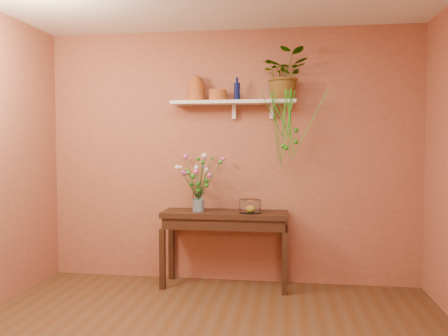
{
  "coord_description": "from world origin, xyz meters",
  "views": [
    {
      "loc": [
        0.62,
        -2.81,
        1.48
      ],
      "look_at": [
        0.0,
        1.55,
        1.25
      ],
      "focal_mm": 36.03,
      "sensor_mm": 36.0,
      "label": 1
    }
  ],
  "objects_px": {
    "glass_vase": "(198,201)",
    "bouquet": "(198,172)",
    "sideboard": "(225,222)",
    "terracotta_jug": "(196,89)",
    "blue_bottle": "(237,91)",
    "glass_bowl": "(250,207)",
    "spider_plant": "(285,75)"
  },
  "relations": [
    {
      "from": "glass_bowl",
      "to": "bouquet",
      "type": "bearing_deg",
      "value": -179.25
    },
    {
      "from": "terracotta_jug",
      "to": "bouquet",
      "type": "xyz_separation_m",
      "value": [
        0.05,
        -0.18,
        -0.87
      ]
    },
    {
      "from": "bouquet",
      "to": "glass_bowl",
      "type": "bearing_deg",
      "value": 0.75
    },
    {
      "from": "glass_vase",
      "to": "blue_bottle",
      "type": "bearing_deg",
      "value": 19.66
    },
    {
      "from": "sideboard",
      "to": "glass_bowl",
      "type": "height_order",
      "value": "glass_bowl"
    },
    {
      "from": "glass_vase",
      "to": "bouquet",
      "type": "relative_size",
      "value": 0.52
    },
    {
      "from": "terracotta_jug",
      "to": "glass_vase",
      "type": "relative_size",
      "value": 1.1
    },
    {
      "from": "blue_bottle",
      "to": "glass_bowl",
      "type": "relative_size",
      "value": 1.06
    },
    {
      "from": "sideboard",
      "to": "terracotta_jug",
      "type": "height_order",
      "value": "terracotta_jug"
    },
    {
      "from": "sideboard",
      "to": "terracotta_jug",
      "type": "distance_m",
      "value": 1.44
    },
    {
      "from": "sideboard",
      "to": "blue_bottle",
      "type": "xyz_separation_m",
      "value": [
        0.11,
        0.1,
        1.36
      ]
    },
    {
      "from": "glass_bowl",
      "to": "blue_bottle",
      "type": "bearing_deg",
      "value": 136.14
    },
    {
      "from": "glass_vase",
      "to": "glass_bowl",
      "type": "xyz_separation_m",
      "value": [
        0.54,
        -0.01,
        -0.04
      ]
    },
    {
      "from": "terracotta_jug",
      "to": "glass_bowl",
      "type": "bearing_deg",
      "value": -16.33
    },
    {
      "from": "spider_plant",
      "to": "glass_vase",
      "type": "bearing_deg",
      "value": -169.84
    },
    {
      "from": "blue_bottle",
      "to": "spider_plant",
      "type": "distance_m",
      "value": 0.52
    },
    {
      "from": "terracotta_jug",
      "to": "bouquet",
      "type": "height_order",
      "value": "terracotta_jug"
    },
    {
      "from": "sideboard",
      "to": "terracotta_jug",
      "type": "bearing_deg",
      "value": 159.17
    },
    {
      "from": "spider_plant",
      "to": "glass_bowl",
      "type": "bearing_deg",
      "value": -154.24
    },
    {
      "from": "blue_bottle",
      "to": "sideboard",
      "type": "bearing_deg",
      "value": -139.6
    },
    {
      "from": "glass_vase",
      "to": "bouquet",
      "type": "distance_m",
      "value": 0.31
    },
    {
      "from": "sideboard",
      "to": "spider_plant",
      "type": "height_order",
      "value": "spider_plant"
    },
    {
      "from": "sideboard",
      "to": "bouquet",
      "type": "relative_size",
      "value": 2.68
    },
    {
      "from": "blue_bottle",
      "to": "bouquet",
      "type": "height_order",
      "value": "blue_bottle"
    },
    {
      "from": "blue_bottle",
      "to": "glass_bowl",
      "type": "bearing_deg",
      "value": -43.86
    },
    {
      "from": "terracotta_jug",
      "to": "spider_plant",
      "type": "height_order",
      "value": "spider_plant"
    },
    {
      "from": "glass_bowl",
      "to": "glass_vase",
      "type": "bearing_deg",
      "value": 179.14
    },
    {
      "from": "sideboard",
      "to": "glass_vase",
      "type": "xyz_separation_m",
      "value": [
        -0.27,
        -0.04,
        0.22
      ]
    },
    {
      "from": "spider_plant",
      "to": "bouquet",
      "type": "height_order",
      "value": "spider_plant"
    },
    {
      "from": "sideboard",
      "to": "glass_vase",
      "type": "height_order",
      "value": "glass_vase"
    },
    {
      "from": "terracotta_jug",
      "to": "glass_bowl",
      "type": "height_order",
      "value": "terracotta_jug"
    },
    {
      "from": "glass_vase",
      "to": "sideboard",
      "type": "bearing_deg",
      "value": 8.6
    }
  ]
}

